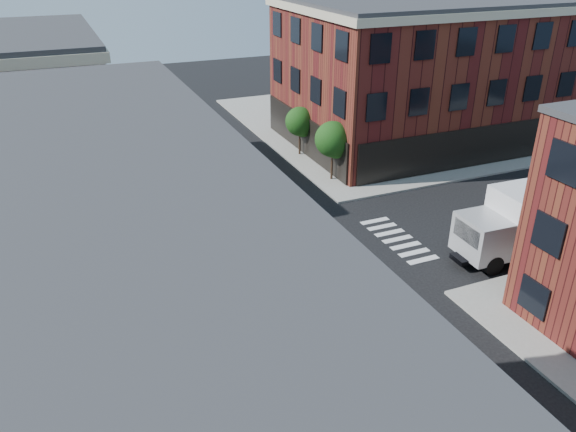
# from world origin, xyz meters

# --- Properties ---
(ground) EXTENTS (120.00, 120.00, 0.00)m
(ground) POSITION_xyz_m (0.00, 0.00, 0.00)
(ground) COLOR black
(ground) RESTS_ON ground
(sidewalk_ne) EXTENTS (30.00, 30.00, 0.15)m
(sidewalk_ne) POSITION_xyz_m (21.00, 21.00, 0.07)
(sidewalk_ne) COLOR gray
(sidewalk_ne) RESTS_ON ground
(building_ne) EXTENTS (25.00, 16.00, 12.00)m
(building_ne) POSITION_xyz_m (20.50, 16.00, 6.00)
(building_ne) COLOR #491213
(building_ne) RESTS_ON ground
(tree_near) EXTENTS (2.69, 2.69, 4.49)m
(tree_near) POSITION_xyz_m (7.56, 9.98, 3.16)
(tree_near) COLOR black
(tree_near) RESTS_ON ground
(tree_far) EXTENTS (2.43, 2.43, 4.07)m
(tree_far) POSITION_xyz_m (7.56, 15.98, 2.87)
(tree_far) COLOR black
(tree_far) RESTS_ON ground
(signal_pole) EXTENTS (1.29, 1.24, 4.60)m
(signal_pole) POSITION_xyz_m (-6.72, -6.68, 2.86)
(signal_pole) COLOR black
(signal_pole) RESTS_ON ground
(box_truck) EXTENTS (9.32, 3.12, 4.17)m
(box_truck) POSITION_xyz_m (13.17, -4.37, 2.17)
(box_truck) COLOR silver
(box_truck) RESTS_ON ground
(traffic_cone) EXTENTS (0.40, 0.40, 0.64)m
(traffic_cone) POSITION_xyz_m (-5.70, -4.20, 0.31)
(traffic_cone) COLOR orange
(traffic_cone) RESTS_ON ground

